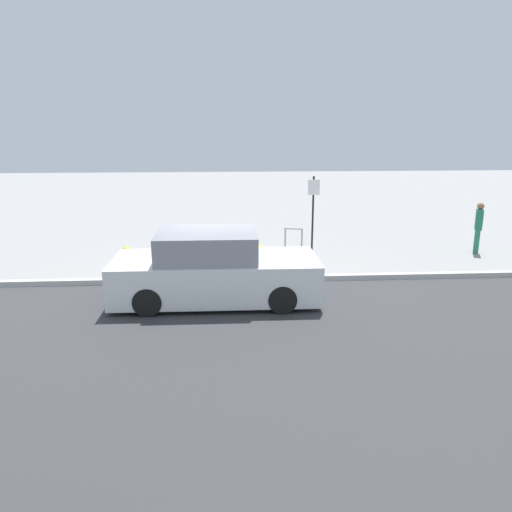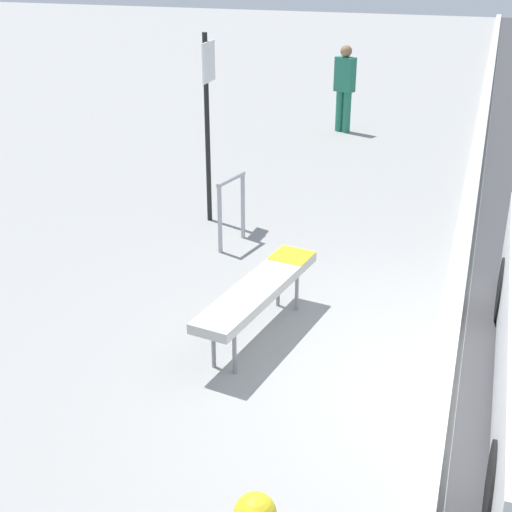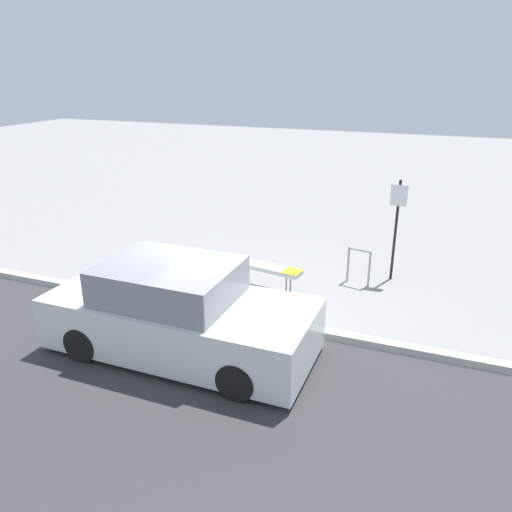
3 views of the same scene
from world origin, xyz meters
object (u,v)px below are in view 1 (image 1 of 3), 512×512
at_px(pedestrian, 478,226).
at_px(sign_post, 313,206).
at_px(bike_rack, 293,238).
at_px(parked_car_near, 214,270).
at_px(bench, 231,248).
at_px(fire_hydrant, 127,260).

bearing_deg(pedestrian, sign_post, 104.93).
bearing_deg(sign_post, bike_rack, -141.31).
xyz_separation_m(bike_rack, parked_car_near, (-2.31, -3.91, 0.20)).
relative_size(bench, bike_rack, 2.17).
xyz_separation_m(bench, sign_post, (2.55, 1.47, 0.92)).
distance_m(bench, parked_car_near, 3.01).
distance_m(bike_rack, fire_hydrant, 4.95).
bearing_deg(bike_rack, parked_car_near, -120.55).
relative_size(bike_rack, fire_hydrant, 1.08).
bearing_deg(parked_car_near, fire_hydrant, 137.92).
relative_size(bike_rack, pedestrian, 0.53).
relative_size(fire_hydrant, pedestrian, 0.49).
bearing_deg(sign_post, parked_car_near, -123.77).
relative_size(bike_rack, sign_post, 0.36).
bearing_deg(bench, fire_hydrant, -153.03).
xyz_separation_m(bike_rack, sign_post, (0.66, 0.53, 0.88)).
bearing_deg(bike_rack, bench, -153.53).
bearing_deg(pedestrian, parked_car_near, 138.01).
relative_size(sign_post, pedestrian, 1.48).
bearing_deg(bench, pedestrian, 15.52).
xyz_separation_m(sign_post, fire_hydrant, (-5.27, -2.33, -0.98)).
bearing_deg(bench, parked_car_near, -88.66).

